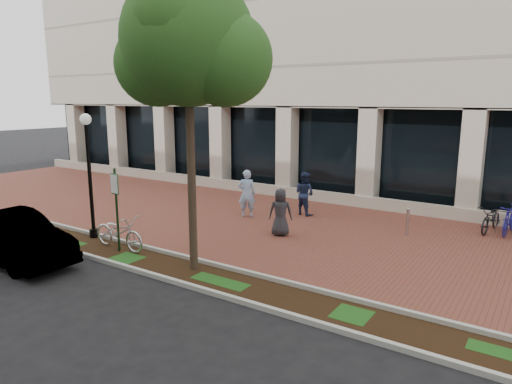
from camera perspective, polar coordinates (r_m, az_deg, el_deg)
The scene contains 14 objects.
ground at distance 16.92m, azimuth 1.46°, elevation -4.04°, with size 120.00×120.00×0.00m, color black.
brick_plaza at distance 16.92m, azimuth 1.46°, elevation -4.02°, with size 40.00×9.00×0.01m, color brown.
planting_strip at distance 12.99m, azimuth -11.10°, elevation -9.13°, with size 40.00×1.50×0.01m, color black.
curb_plaza_side at distance 13.48m, azimuth -8.86°, elevation -8.03°, with size 40.00×0.12×0.12m, color #B7B8AD.
curb_street_side at distance 12.49m, azimuth -13.55°, elevation -9.83°, with size 40.00×0.12×0.12m, color #B7B8AD.
parking_sign at distance 14.17m, azimuth -17.11°, elevation -0.92°, with size 0.34×0.07×2.55m.
lamppost at distance 15.77m, azimuth -20.13°, elevation 2.73°, with size 0.36×0.36×4.10m.
street_tree at distance 11.93m, azimuth -8.23°, elevation 17.37°, with size 3.98×3.31×7.65m.
locked_bicycle at distance 14.64m, azimuth -16.74°, elevation -4.81°, with size 0.72×2.07×1.09m, color silver.
pedestrian_left at distance 17.76m, azimuth -1.16°, elevation -0.18°, with size 0.68×0.45×1.87m, color #99BAE5.
pedestrian_mid at distance 18.19m, azimuth 6.06°, elevation -0.17°, with size 0.85×0.66×1.74m, color #1D284A.
pedestrian_right at distance 15.36m, azimuth 3.08°, elevation -2.53°, with size 0.79×0.52×1.62m, color #28282D.
bollard at distance 16.22m, azimuth 18.41°, elevation -3.50°, with size 0.12×0.12×0.98m.
sedan_near_curb at distance 14.63m, azimuth -28.07°, elevation -5.06°, with size 1.49×4.28×1.41m, color #B4B4B9.
Camera 1 is at (8.64, -13.82, 4.54)m, focal length 32.00 mm.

